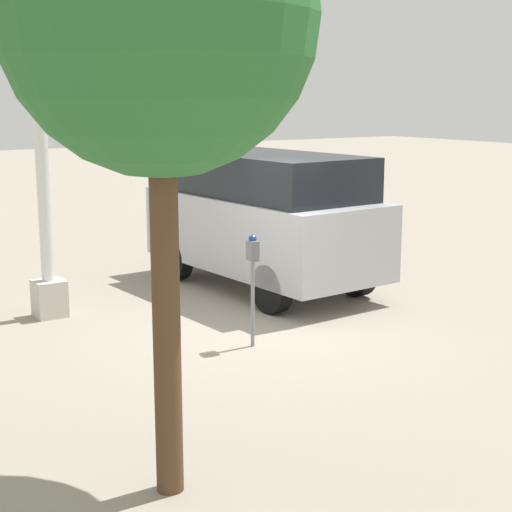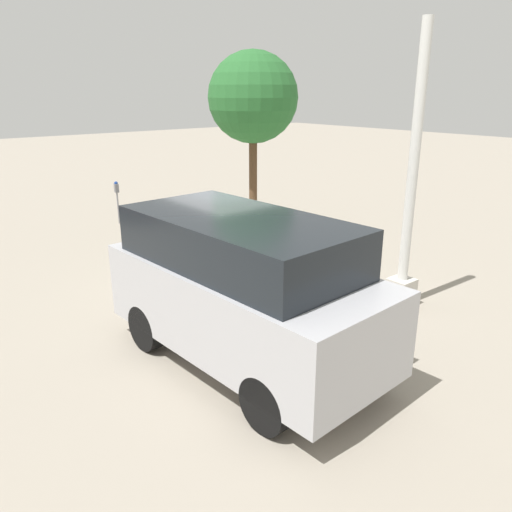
{
  "view_description": "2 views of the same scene",
  "coord_description": "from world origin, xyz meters",
  "px_view_note": "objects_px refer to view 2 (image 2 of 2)",
  "views": [
    {
      "loc": [
        -8.71,
        5.81,
        3.22
      ],
      "look_at": [
        -0.24,
        0.23,
        1.15
      ],
      "focal_mm": 55.0,
      "sensor_mm": 36.0,
      "label": 1
    },
    {
      "loc": [
        7.54,
        -5.67,
        4.0
      ],
      "look_at": [
        -0.1,
        0.58,
        0.7
      ],
      "focal_mm": 35.0,
      "sensor_mm": 36.0,
      "label": 2
    }
  ],
  "objects_px": {
    "parking_meter_near": "(239,235)",
    "parked_van": "(243,287)",
    "lamp_post": "(409,213)",
    "parking_meter_far": "(117,193)",
    "street_tree": "(253,98)"
  },
  "relations": [
    {
      "from": "parking_meter_near",
      "to": "parked_van",
      "type": "xyz_separation_m",
      "value": [
        2.6,
        -1.93,
        0.14
      ]
    },
    {
      "from": "parking_meter_near",
      "to": "lamp_post",
      "type": "distance_m",
      "value": 3.43
    },
    {
      "from": "parked_van",
      "to": "parking_meter_near",
      "type": "bearing_deg",
      "value": 140.37
    },
    {
      "from": "parking_meter_far",
      "to": "lamp_post",
      "type": "distance_m",
      "value": 9.52
    },
    {
      "from": "lamp_post",
      "to": "parked_van",
      "type": "height_order",
      "value": "lamp_post"
    },
    {
      "from": "street_tree",
      "to": "parking_meter_near",
      "type": "bearing_deg",
      "value": -43.35
    },
    {
      "from": "parked_van",
      "to": "street_tree",
      "type": "relative_size",
      "value": 0.92
    },
    {
      "from": "lamp_post",
      "to": "parking_meter_near",
      "type": "bearing_deg",
      "value": -148.7
    },
    {
      "from": "parked_van",
      "to": "street_tree",
      "type": "bearing_deg",
      "value": 136.64
    },
    {
      "from": "parking_meter_near",
      "to": "parking_meter_far",
      "type": "xyz_separation_m",
      "value": [
        -6.5,
        0.22,
        -0.12
      ]
    },
    {
      "from": "parked_van",
      "to": "street_tree",
      "type": "height_order",
      "value": "street_tree"
    },
    {
      "from": "parking_meter_far",
      "to": "street_tree",
      "type": "height_order",
      "value": "street_tree"
    },
    {
      "from": "parking_meter_far",
      "to": "street_tree",
      "type": "relative_size",
      "value": 0.27
    },
    {
      "from": "lamp_post",
      "to": "street_tree",
      "type": "relative_size",
      "value": 1.03
    },
    {
      "from": "parking_meter_near",
      "to": "parking_meter_far",
      "type": "bearing_deg",
      "value": -171.24
    }
  ]
}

